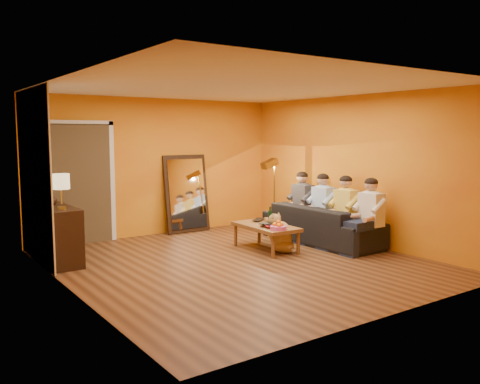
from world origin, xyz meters
TOP-DOWN VIEW (x-y plane):
  - room_shell at (0.00, 0.37)m, footprint 5.00×5.50m
  - white_accent at (-2.48, 1.75)m, footprint 0.02×1.90m
  - doorway_recess at (-1.50, 2.83)m, footprint 1.06×0.30m
  - door_jamb_left at (-2.07, 2.71)m, footprint 0.08×0.06m
  - door_jamb_right at (-0.93, 2.71)m, footprint 0.08×0.06m
  - door_header at (-1.50, 2.71)m, footprint 1.22×0.06m
  - mirror_frame at (0.55, 2.63)m, footprint 0.92×0.27m
  - mirror_glass at (0.55, 2.59)m, footprint 0.78×0.21m
  - sideboard at (-2.24, 1.55)m, footprint 0.44×1.18m
  - table_lamp at (-2.24, 1.25)m, footprint 0.24×0.24m
  - sofa at (2.00, 0.33)m, footprint 2.29×0.90m
  - coffee_table at (0.85, 0.46)m, footprint 0.67×1.25m
  - floor_lamp at (1.65, 1.23)m, footprint 0.31×0.26m
  - dog at (0.96, 0.20)m, footprint 0.41×0.58m
  - person_far_left at (2.13, -0.67)m, footprint 0.70×0.44m
  - person_mid_left at (2.13, -0.12)m, footprint 0.70×0.44m
  - person_mid_right at (2.13, 0.43)m, footprint 0.70×0.44m
  - person_far_right at (2.13, 0.98)m, footprint 0.70×0.44m
  - fruit_bowl at (0.75, 0.01)m, footprint 0.26×0.26m
  - wine_bottle at (0.90, 0.41)m, footprint 0.07×0.07m
  - tumbler at (0.97, 0.58)m, footprint 0.12×0.12m
  - laptop at (1.03, 0.81)m, footprint 0.44×0.40m
  - book_lower at (0.67, 0.26)m, footprint 0.19×0.25m
  - book_mid at (0.68, 0.27)m, footprint 0.26×0.29m
  - book_upper at (0.67, 0.25)m, footprint 0.26×0.28m
  - vase at (-2.24, 1.80)m, footprint 0.18×0.18m
  - flowers at (-2.24, 1.80)m, footprint 0.17×0.17m

SIDE VIEW (x-z plane):
  - coffee_table at x=0.85m, z-range 0.00..0.42m
  - dog at x=0.96m, z-range 0.00..0.65m
  - sofa at x=2.00m, z-range 0.00..0.67m
  - sideboard at x=-2.24m, z-range 0.00..0.85m
  - book_lower at x=0.67m, z-range 0.42..0.44m
  - laptop at x=1.03m, z-range 0.42..0.45m
  - book_mid at x=0.68m, z-range 0.44..0.46m
  - tumbler at x=0.97m, z-range 0.42..0.51m
  - book_upper at x=0.67m, z-range 0.46..0.48m
  - fruit_bowl at x=0.75m, z-range 0.42..0.58m
  - wine_bottle at x=0.90m, z-range 0.42..0.73m
  - person_far_left at x=2.13m, z-range 0.00..1.22m
  - person_mid_left at x=2.13m, z-range 0.00..1.22m
  - person_mid_right at x=2.13m, z-range 0.00..1.22m
  - person_far_right at x=2.13m, z-range 0.00..1.22m
  - floor_lamp at x=1.65m, z-range 0.00..1.44m
  - mirror_frame at x=0.55m, z-range 0.00..1.52m
  - mirror_glass at x=0.55m, z-range 0.09..1.43m
  - vase at x=-2.24m, z-range 0.85..1.03m
  - doorway_recess at x=-1.50m, z-range 0.00..2.10m
  - door_jamb_left at x=-2.07m, z-range -0.05..2.15m
  - door_jamb_right at x=-0.93m, z-range -0.05..2.15m
  - table_lamp at x=-2.24m, z-range 0.85..1.36m
  - flowers at x=-2.24m, z-range 0.97..1.39m
  - room_shell at x=0.00m, z-range 0.00..2.60m
  - white_accent at x=-2.48m, z-range 0.01..2.59m
  - door_header at x=-1.50m, z-range 2.08..2.16m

